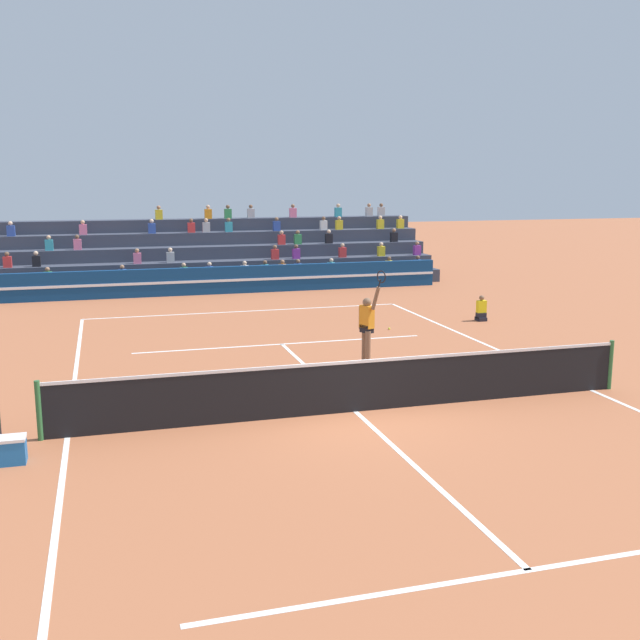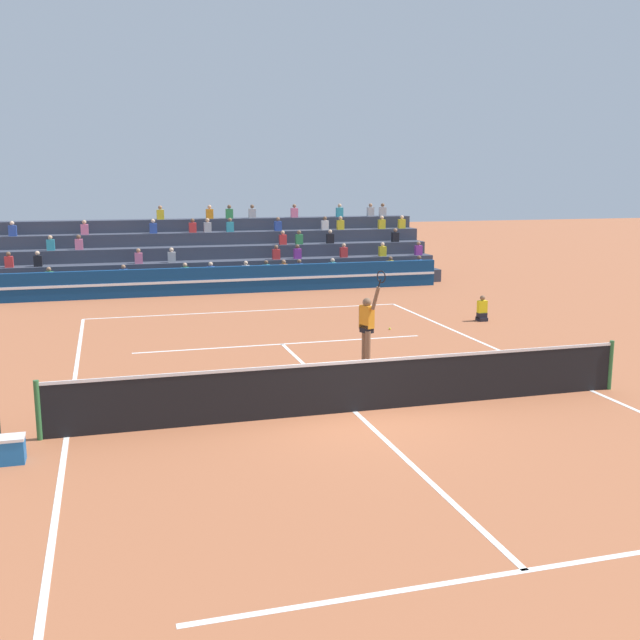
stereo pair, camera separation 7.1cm
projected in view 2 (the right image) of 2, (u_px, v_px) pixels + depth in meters
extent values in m
plane|color=#AD603D|center=(355.00, 412.00, 15.01)|extent=(120.00, 120.00, 0.00)
cube|color=white|center=(247.00, 311.00, 26.25)|extent=(11.00, 0.10, 0.01)
cube|color=white|center=(67.00, 437.00, 13.52)|extent=(0.10, 23.80, 0.01)
cube|color=white|center=(591.00, 390.00, 16.49)|extent=(0.10, 23.80, 0.01)
cube|color=white|center=(526.00, 571.00, 8.94)|extent=(8.25, 0.10, 0.01)
cube|color=white|center=(282.00, 344.00, 21.08)|extent=(8.25, 0.10, 0.01)
cube|color=white|center=(355.00, 411.00, 15.01)|extent=(0.10, 12.85, 0.01)
cylinder|color=#2D6B38|center=(38.00, 410.00, 13.30)|extent=(0.10, 0.10, 1.10)
cylinder|color=#2D6B38|center=(610.00, 365.00, 16.51)|extent=(0.10, 0.10, 1.10)
cube|color=black|center=(355.00, 388.00, 14.91)|extent=(11.90, 0.02, 1.00)
cube|color=white|center=(355.00, 362.00, 14.81)|extent=(11.90, 0.04, 0.06)
cube|color=navy|center=(228.00, 280.00, 30.15)|extent=(18.00, 0.24, 1.10)
cube|color=white|center=(228.00, 280.00, 30.03)|extent=(18.00, 0.02, 0.10)
cube|color=#383D4C|center=(223.00, 283.00, 31.41)|extent=(19.56, 0.95, 0.55)
cube|color=#2D4CA5|center=(299.00, 269.00, 32.03)|extent=(0.32, 0.22, 0.44)
sphere|color=brown|center=(299.00, 261.00, 31.97)|extent=(0.18, 0.18, 0.18)
cube|color=orange|center=(284.00, 269.00, 31.85)|extent=(0.32, 0.22, 0.44)
sphere|color=#9E7051|center=(284.00, 262.00, 31.79)|extent=(0.18, 0.18, 0.18)
cube|color=#338C4C|center=(49.00, 277.00, 29.31)|extent=(0.32, 0.22, 0.44)
sphere|color=#9E7051|center=(49.00, 269.00, 29.25)|extent=(0.18, 0.18, 0.18)
cube|color=teal|center=(333.00, 268.00, 32.44)|extent=(0.32, 0.22, 0.44)
sphere|color=beige|center=(333.00, 260.00, 32.38)|extent=(0.18, 0.18, 0.18)
cube|color=teal|center=(266.00, 270.00, 31.65)|extent=(0.32, 0.22, 0.44)
sphere|color=brown|center=(266.00, 262.00, 31.59)|extent=(0.18, 0.18, 0.18)
cube|color=#2D4CA5|center=(124.00, 275.00, 30.07)|extent=(0.32, 0.22, 0.44)
sphere|color=#9E7051|center=(123.00, 267.00, 30.01)|extent=(0.18, 0.18, 0.18)
cube|color=#2D4CA5|center=(419.00, 265.00, 33.53)|extent=(0.32, 0.22, 0.44)
sphere|color=brown|center=(419.00, 258.00, 33.47)|extent=(0.18, 0.18, 0.18)
cube|color=silver|center=(246.00, 271.00, 31.41)|extent=(0.32, 0.22, 0.44)
sphere|color=beige|center=(246.00, 263.00, 31.35)|extent=(0.18, 0.18, 0.18)
cube|color=#2D4CA5|center=(211.00, 272.00, 31.01)|extent=(0.32, 0.22, 0.44)
sphere|color=beige|center=(211.00, 264.00, 30.95)|extent=(0.18, 0.18, 0.18)
cube|color=yellow|center=(390.00, 266.00, 33.16)|extent=(0.32, 0.22, 0.44)
sphere|color=brown|center=(390.00, 258.00, 33.10)|extent=(0.18, 0.18, 0.18)
cube|color=#338C4C|center=(185.00, 273.00, 30.73)|extent=(0.32, 0.22, 0.44)
sphere|color=tan|center=(185.00, 265.00, 30.67)|extent=(0.18, 0.18, 0.18)
cube|color=#383D4C|center=(220.00, 273.00, 32.25)|extent=(19.56, 0.95, 1.10)
cube|color=red|center=(344.00, 252.00, 33.45)|extent=(0.32, 0.22, 0.44)
sphere|color=tan|center=(344.00, 245.00, 33.39)|extent=(0.18, 0.18, 0.18)
cube|color=pink|center=(139.00, 258.00, 31.04)|extent=(0.32, 0.22, 0.44)
sphere|color=#9E7051|center=(138.00, 251.00, 30.98)|extent=(0.18, 0.18, 0.18)
cube|color=yellow|center=(382.00, 251.00, 33.95)|extent=(0.32, 0.22, 0.44)
sphere|color=beige|center=(383.00, 244.00, 33.89)|extent=(0.18, 0.18, 0.18)
cube|color=black|center=(38.00, 261.00, 29.98)|extent=(0.32, 0.22, 0.44)
sphere|color=beige|center=(37.00, 253.00, 29.92)|extent=(0.18, 0.18, 0.18)
cube|color=purple|center=(298.00, 254.00, 32.87)|extent=(0.32, 0.22, 0.44)
sphere|color=brown|center=(297.00, 246.00, 32.81)|extent=(0.18, 0.18, 0.18)
cube|color=red|center=(9.00, 262.00, 29.69)|extent=(0.32, 0.22, 0.44)
sphere|color=brown|center=(8.00, 254.00, 29.63)|extent=(0.18, 0.18, 0.18)
cube|color=#B2B2B7|center=(172.00, 257.00, 31.40)|extent=(0.32, 0.22, 0.44)
sphere|color=beige|center=(171.00, 250.00, 31.34)|extent=(0.18, 0.18, 0.18)
cube|color=red|center=(276.00, 254.00, 32.62)|extent=(0.32, 0.22, 0.44)
sphere|color=brown|center=(276.00, 247.00, 32.56)|extent=(0.18, 0.18, 0.18)
cube|color=purple|center=(418.00, 250.00, 34.42)|extent=(0.32, 0.22, 0.44)
sphere|color=#9E7051|center=(419.00, 243.00, 34.36)|extent=(0.18, 0.18, 0.18)
cube|color=#383D4C|center=(216.00, 265.00, 33.10)|extent=(19.56, 0.95, 1.65)
cube|color=black|center=(395.00, 237.00, 35.01)|extent=(0.32, 0.22, 0.44)
sphere|color=#9E7051|center=(395.00, 230.00, 34.95)|extent=(0.18, 0.18, 0.18)
cube|color=black|center=(330.00, 239.00, 34.15)|extent=(0.32, 0.22, 0.44)
sphere|color=beige|center=(330.00, 232.00, 34.09)|extent=(0.18, 0.18, 0.18)
cube|color=red|center=(283.00, 240.00, 33.55)|extent=(0.32, 0.22, 0.44)
sphere|color=tan|center=(283.00, 233.00, 33.49)|extent=(0.18, 0.18, 0.18)
cube|color=pink|center=(79.00, 244.00, 31.20)|extent=(0.32, 0.22, 0.44)
sphere|color=brown|center=(79.00, 237.00, 31.14)|extent=(0.18, 0.18, 0.18)
cube|color=teal|center=(51.00, 245.00, 30.90)|extent=(0.32, 0.22, 0.44)
sphere|color=tan|center=(50.00, 237.00, 30.84)|extent=(0.18, 0.18, 0.18)
cube|color=#338C4C|center=(299.00, 239.00, 33.75)|extent=(0.32, 0.22, 0.44)
sphere|color=brown|center=(299.00, 232.00, 33.69)|extent=(0.18, 0.18, 0.18)
cube|color=#383D4C|center=(213.00, 256.00, 33.95)|extent=(19.56, 0.95, 2.20)
cube|color=#2D4CA5|center=(278.00, 226.00, 34.34)|extent=(0.32, 0.22, 0.44)
sphere|color=brown|center=(278.00, 219.00, 34.28)|extent=(0.18, 0.18, 0.18)
cube|color=#2D4CA5|center=(153.00, 228.00, 32.83)|extent=(0.32, 0.22, 0.44)
sphere|color=beige|center=(153.00, 221.00, 32.77)|extent=(0.18, 0.18, 0.18)
cube|color=yellow|center=(340.00, 225.00, 35.15)|extent=(0.32, 0.22, 0.44)
sphere|color=tan|center=(340.00, 218.00, 35.09)|extent=(0.18, 0.18, 0.18)
cube|color=#B2B2B7|center=(208.00, 227.00, 33.47)|extent=(0.32, 0.22, 0.44)
sphere|color=tan|center=(207.00, 220.00, 33.41)|extent=(0.18, 0.18, 0.18)
cube|color=pink|center=(85.00, 230.00, 32.05)|extent=(0.32, 0.22, 0.44)
sphere|color=tan|center=(84.00, 222.00, 31.99)|extent=(0.18, 0.18, 0.18)
cube|color=silver|center=(325.00, 225.00, 34.95)|extent=(0.32, 0.22, 0.44)
sphere|color=brown|center=(325.00, 218.00, 34.89)|extent=(0.18, 0.18, 0.18)
cube|color=red|center=(193.00, 228.00, 33.29)|extent=(0.32, 0.22, 0.44)
sphere|color=brown|center=(192.00, 220.00, 33.23)|extent=(0.18, 0.18, 0.18)
cube|color=yellow|center=(402.00, 224.00, 35.99)|extent=(0.32, 0.22, 0.44)
sphere|color=beige|center=(402.00, 217.00, 35.93)|extent=(0.18, 0.18, 0.18)
cube|color=teal|center=(230.00, 227.00, 33.75)|extent=(0.32, 0.22, 0.44)
sphere|color=brown|center=(230.00, 220.00, 33.69)|extent=(0.18, 0.18, 0.18)
cube|color=yellow|center=(382.00, 224.00, 35.71)|extent=(0.32, 0.22, 0.44)
sphere|color=beige|center=(382.00, 217.00, 35.65)|extent=(0.18, 0.18, 0.18)
cube|color=#2D4CA5|center=(13.00, 231.00, 31.28)|extent=(0.32, 0.22, 0.44)
sphere|color=beige|center=(12.00, 223.00, 31.22)|extent=(0.18, 0.18, 0.18)
cube|color=#383D4C|center=(210.00, 248.00, 34.79)|extent=(19.56, 0.95, 2.75)
cube|color=#338C4C|center=(229.00, 214.00, 34.58)|extent=(0.32, 0.22, 0.44)
sphere|color=brown|center=(229.00, 207.00, 34.52)|extent=(0.18, 0.18, 0.18)
cube|color=yellow|center=(160.00, 215.00, 33.73)|extent=(0.32, 0.22, 0.44)
sphere|color=#9E7051|center=(160.00, 207.00, 33.67)|extent=(0.18, 0.18, 0.18)
cube|color=teal|center=(340.00, 212.00, 36.02)|extent=(0.32, 0.22, 0.44)
sphere|color=tan|center=(340.00, 206.00, 35.96)|extent=(0.18, 0.18, 0.18)
cube|color=pink|center=(294.00, 213.00, 35.41)|extent=(0.32, 0.22, 0.44)
sphere|color=brown|center=(294.00, 206.00, 35.35)|extent=(0.18, 0.18, 0.18)
cube|color=#B2B2B7|center=(383.00, 212.00, 36.61)|extent=(0.32, 0.22, 0.44)
sphere|color=brown|center=(383.00, 205.00, 36.55)|extent=(0.18, 0.18, 0.18)
cube|color=orange|center=(210.00, 214.00, 34.33)|extent=(0.32, 0.22, 0.44)
sphere|color=tan|center=(209.00, 207.00, 34.27)|extent=(0.18, 0.18, 0.18)
cube|color=#B2B2B7|center=(370.00, 212.00, 36.44)|extent=(0.32, 0.22, 0.44)
sphere|color=#9E7051|center=(371.00, 205.00, 36.38)|extent=(0.18, 0.18, 0.18)
cube|color=#B2B2B7|center=(252.00, 213.00, 34.87)|extent=(0.32, 0.22, 0.44)
sphere|color=brown|center=(252.00, 206.00, 34.81)|extent=(0.18, 0.18, 0.18)
cube|color=black|center=(482.00, 319.00, 24.50)|extent=(0.28, 0.36, 0.12)
cube|color=black|center=(482.00, 315.00, 24.48)|extent=(0.28, 0.24, 0.18)
cube|color=yellow|center=(482.00, 307.00, 24.42)|extent=(0.30, 0.18, 0.40)
sphere|color=brown|center=(483.00, 298.00, 24.37)|extent=(0.17, 0.17, 0.17)
cylinder|color=brown|center=(364.00, 347.00, 18.70)|extent=(0.14, 0.14, 0.90)
cylinder|color=brown|center=(368.00, 349.00, 18.48)|extent=(0.14, 0.14, 0.90)
cube|color=black|center=(367.00, 329.00, 18.52)|extent=(0.30, 0.37, 0.20)
cube|color=orange|center=(367.00, 317.00, 18.46)|extent=(0.32, 0.41, 0.56)
sphere|color=brown|center=(367.00, 302.00, 18.40)|extent=(0.22, 0.22, 0.22)
cube|color=white|center=(365.00, 363.00, 18.80)|extent=(0.29, 0.20, 0.09)
cube|color=white|center=(369.00, 365.00, 18.58)|extent=(0.29, 0.20, 0.09)
cylinder|color=brown|center=(361.00, 318.00, 18.66)|extent=(0.09, 0.09, 0.56)
cylinder|color=brown|center=(376.00, 298.00, 18.12)|extent=(0.19, 0.30, 0.60)
cylinder|color=black|center=(379.00, 283.00, 17.94)|extent=(0.07, 0.11, 0.22)
torus|color=black|center=(381.00, 277.00, 17.86)|extent=(0.17, 0.38, 0.39)
sphere|color=#C6DB33|center=(390.00, 329.00, 23.06)|extent=(0.07, 0.07, 0.07)
cube|color=#1E66B2|center=(10.00, 451.00, 12.29)|extent=(0.48, 0.36, 0.40)
cube|color=white|center=(8.00, 438.00, 12.25)|extent=(0.50, 0.38, 0.05)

